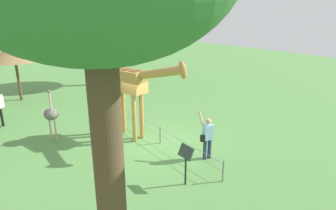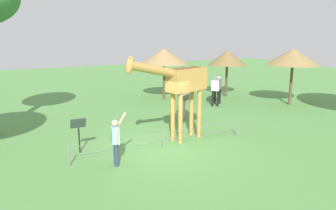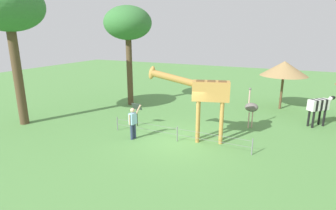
% 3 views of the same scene
% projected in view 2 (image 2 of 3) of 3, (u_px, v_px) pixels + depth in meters
% --- Properties ---
extents(ground_plane, '(60.00, 60.00, 0.00)m').
position_uv_depth(ground_plane, '(162.00, 148.00, 12.71)').
color(ground_plane, '#568E47').
extents(giraffe, '(3.83, 1.50, 3.61)m').
position_uv_depth(giraffe, '(181.00, 84.00, 13.09)').
color(giraffe, '#BC8942').
rests_on(giraffe, ground_plane).
extents(visitor, '(0.60, 0.59, 1.77)m').
position_uv_depth(visitor, '(116.00, 139.00, 10.95)').
color(visitor, navy).
rests_on(visitor, ground_plane).
extents(zebra, '(1.48, 1.50, 1.66)m').
position_uv_depth(zebra, '(217.00, 86.00, 19.79)').
color(zebra, black).
rests_on(zebra, ground_plane).
extents(ostrich, '(0.70, 0.56, 2.25)m').
position_uv_depth(ostrich, '(184.00, 96.00, 16.64)').
color(ostrich, '#CC9E93').
rests_on(ostrich, ground_plane).
extents(shade_hut_near, '(3.06, 3.06, 3.26)m').
position_uv_depth(shade_hut_near, '(164.00, 56.00, 21.02)').
color(shade_hut_near, brown).
rests_on(shade_hut_near, ground_plane).
extents(shade_hut_far, '(2.49, 2.49, 3.11)m').
position_uv_depth(shade_hut_far, '(227.00, 58.00, 21.89)').
color(shade_hut_far, brown).
rests_on(shade_hut_far, ground_plane).
extents(shade_hut_aside, '(3.07, 3.07, 3.36)m').
position_uv_depth(shade_hut_aside, '(293.00, 57.00, 19.39)').
color(shade_hut_aside, brown).
rests_on(shade_hut_aside, ground_plane).
extents(info_sign, '(0.56, 0.21, 1.32)m').
position_uv_depth(info_sign, '(78.00, 128.00, 12.05)').
color(info_sign, black).
rests_on(info_sign, ground_plane).
extents(wire_fence, '(7.05, 0.05, 0.75)m').
position_uv_depth(wire_fence, '(163.00, 139.00, 12.54)').
color(wire_fence, slate).
rests_on(wire_fence, ground_plane).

